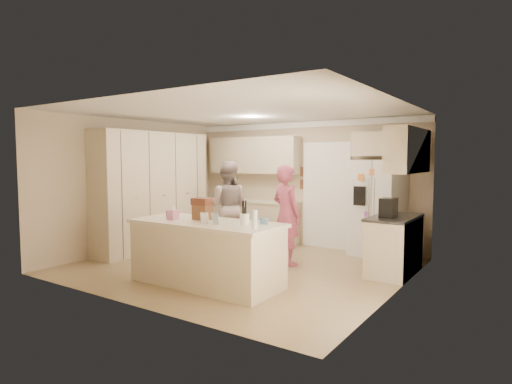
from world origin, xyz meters
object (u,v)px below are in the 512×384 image
Objects in this scene: coffee_maker at (388,208)px; tissue_box at (173,214)px; utensil_crock at (245,219)px; dollhouse_body at (202,212)px; refrigerator at (378,208)px; teen_girl at (286,215)px; teen_boy at (227,207)px; island_base at (206,255)px.

coffee_maker is 2.14× the size of tissue_box.
dollhouse_body is at bearing 176.42° from utensil_crock.
dollhouse_body is (-1.62, -3.07, 0.14)m from refrigerator.
teen_girl is (-1.68, -0.21, -0.21)m from coffee_maker.
utensil_crock is 0.58× the size of dollhouse_body.
tissue_box is 2.05m from teen_boy.
refrigerator is 1.01× the size of teen_boy.
teen_girl reaches higher than utensil_crock.
tissue_box is 0.08× the size of teen_girl.
teen_girl is (0.52, 1.59, -0.17)m from dollhouse_body.
teen_girl is (-1.11, -1.49, -0.04)m from refrigerator.
tissue_box is 0.54× the size of dollhouse_body.
refrigerator is at bearing 178.60° from teen_boy.
tissue_box is at bearing 76.23° from teen_boy.
island_base is 8.46× the size of dollhouse_body.
island_base is at bearing -103.57° from refrigerator.
island_base is at bearing -33.69° from dollhouse_body.
tissue_box is at bearing -172.87° from utensil_crock.
utensil_crock is 1.21m from tissue_box.
refrigerator reaches higher than tissue_box.
refrigerator is at bearing 114.35° from coffee_maker.
island_base is 1.24× the size of teen_boy.
teen_boy is at bearing 133.13° from utensil_crock.
refrigerator is at bearing 75.23° from utensil_crock.
teen_boy is at bearing -141.71° from refrigerator.
refrigerator reaches higher than teen_boy.
utensil_crock is (-0.82, -3.12, 0.10)m from refrigerator.
refrigerator reaches higher than utensil_crock.
island_base is 2.21m from teen_boy.
coffee_maker is at bearing -54.32° from refrigerator.
teen_boy is (-1.07, 1.88, 0.45)m from island_base.
coffee_maker is (0.58, -1.27, 0.17)m from refrigerator.
refrigerator is 6.92× the size of dollhouse_body.
dollhouse_body is at bearing -106.51° from refrigerator.
tissue_box is (-0.55, -0.10, 0.56)m from island_base.
dollhouse_body is at bearing -140.71° from coffee_maker.
refrigerator is 3.48m from dollhouse_body.
island_base is at bearing -175.60° from utensil_crock.
dollhouse_body reaches higher than tissue_box.
coffee_maker is 0.14× the size of island_base.
teen_girl is at bearing 71.92° from dollhouse_body.
teen_girl is at bearing -172.78° from coffee_maker.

